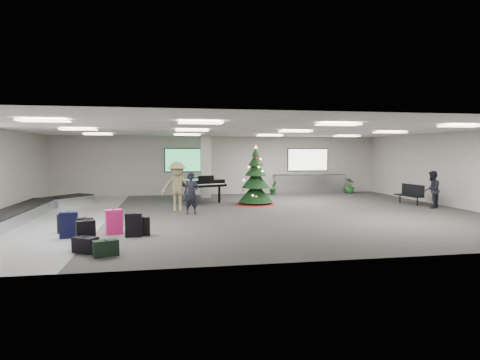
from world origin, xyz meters
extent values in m
plane|color=#312F2D|center=(0.00, 0.00, 0.00)|extent=(18.00, 18.00, 0.00)
cube|color=#A39C95|center=(0.00, 7.00, 1.60)|extent=(18.00, 0.02, 3.20)
cube|color=#A39C95|center=(0.00, -7.00, 1.60)|extent=(18.00, 0.02, 3.20)
cube|color=#A39C95|center=(9.00, 0.00, 1.60)|extent=(0.02, 14.00, 3.20)
cube|color=silver|center=(0.00, 0.00, 3.20)|extent=(18.00, 14.00, 0.02)
cube|color=slate|center=(-7.00, 0.00, 0.00)|extent=(4.00, 14.00, 0.01)
cube|color=#B2ACA2|center=(-1.00, 5.60, 1.60)|extent=(0.50, 0.50, 3.20)
cube|color=green|center=(-2.00, 6.95, 1.90)|extent=(2.20, 0.08, 1.30)
cube|color=white|center=(5.00, 6.95, 1.90)|extent=(2.40, 0.08, 1.30)
cube|color=white|center=(-6.00, -4.00, 3.14)|extent=(1.20, 0.60, 0.04)
cube|color=white|center=(-6.00, 0.00, 3.14)|extent=(1.20, 0.60, 0.04)
cube|color=white|center=(-6.00, 4.00, 3.14)|extent=(1.20, 0.60, 0.04)
cube|color=white|center=(-2.00, -4.00, 3.14)|extent=(1.20, 0.60, 0.04)
cube|color=white|center=(-2.00, 0.00, 3.14)|extent=(1.20, 0.60, 0.04)
cube|color=white|center=(-2.00, 4.00, 3.14)|extent=(1.20, 0.60, 0.04)
cube|color=white|center=(2.00, -4.00, 3.14)|extent=(1.20, 0.60, 0.04)
cube|color=white|center=(2.00, 0.00, 3.14)|extent=(1.20, 0.60, 0.04)
cube|color=white|center=(2.00, 4.00, 3.14)|extent=(1.20, 0.60, 0.04)
cube|color=white|center=(6.00, -4.00, 3.14)|extent=(1.20, 0.60, 0.04)
cube|color=white|center=(6.00, 0.00, 3.14)|extent=(1.20, 0.60, 0.04)
cube|color=white|center=(6.00, 4.00, 3.14)|extent=(1.20, 0.60, 0.04)
cube|color=silver|center=(-8.00, -1.00, 0.19)|extent=(1.00, 8.00, 0.38)
cube|color=black|center=(-8.00, -1.00, 0.40)|extent=(0.95, 7.90, 0.05)
cube|color=silver|center=(-7.20, 3.60, 0.19)|extent=(1.97, 2.21, 0.38)
cube|color=black|center=(-7.20, 3.60, 0.40)|extent=(1.87, 2.10, 0.05)
cube|color=silver|center=(5.00, 6.65, 0.53)|extent=(4.00, 0.60, 1.05)
cube|color=#2A2A2C|center=(5.00, 6.65, 1.06)|extent=(4.05, 0.65, 0.04)
cube|color=black|center=(-4.88, -4.86, 0.34)|extent=(0.49, 0.38, 0.68)
cube|color=black|center=(-4.88, -4.86, 0.69)|extent=(0.08, 0.15, 0.02)
cube|color=black|center=(-5.07, -3.99, 0.30)|extent=(0.41, 0.25, 0.61)
cube|color=black|center=(-5.07, -3.99, 0.62)|extent=(0.04, 0.13, 0.02)
cube|color=#F52076|center=(-4.43, -3.26, 0.35)|extent=(0.51, 0.37, 0.71)
cube|color=black|center=(-4.43, -3.26, 0.72)|extent=(0.07, 0.16, 0.02)
cube|color=black|center=(-3.84, -3.73, 0.33)|extent=(0.44, 0.25, 0.65)
cube|color=black|center=(-3.84, -3.73, 0.67)|extent=(0.04, 0.14, 0.02)
cube|color=black|center=(-5.57, -3.58, 0.36)|extent=(0.50, 0.33, 0.72)
cube|color=black|center=(-5.57, -3.58, 0.73)|extent=(0.05, 0.16, 0.02)
cube|color=black|center=(-4.29, -5.73, 0.18)|extent=(0.60, 0.45, 0.36)
cube|color=black|center=(-4.29, -5.73, 0.37)|extent=(0.08, 0.16, 0.02)
cube|color=black|center=(-3.59, -3.61, 0.26)|extent=(0.36, 0.19, 0.52)
cube|color=black|center=(-3.59, -3.61, 0.53)|extent=(0.03, 0.11, 0.02)
cube|color=black|center=(-5.87, -2.86, 0.27)|extent=(0.41, 0.32, 0.54)
cube|color=black|center=(-5.87, -2.86, 0.55)|extent=(0.07, 0.13, 0.02)
cube|color=black|center=(-4.80, -5.33, 0.18)|extent=(0.63, 0.55, 0.36)
cube|color=black|center=(-4.80, -5.33, 0.37)|extent=(0.12, 0.17, 0.02)
cone|color=maroon|center=(0.97, 2.53, 0.06)|extent=(1.87, 1.87, 0.12)
cylinder|color=#3F2819|center=(0.97, 2.53, 0.25)|extent=(0.12, 0.12, 0.49)
cone|color=black|center=(0.97, 2.53, 0.54)|extent=(1.57, 1.57, 0.89)
cone|color=black|center=(0.97, 2.53, 1.13)|extent=(1.28, 1.28, 0.79)
cone|color=black|center=(0.97, 2.53, 1.62)|extent=(0.98, 0.98, 0.69)
cone|color=black|center=(0.97, 2.53, 2.02)|extent=(0.69, 0.69, 0.59)
cone|color=black|center=(0.97, 2.53, 2.36)|extent=(0.39, 0.39, 0.44)
cone|color=#FFE566|center=(0.97, 2.53, 2.58)|extent=(0.16, 0.16, 0.18)
cube|color=black|center=(-1.51, 3.76, 0.93)|extent=(2.37, 2.49, 0.32)
cube|color=black|center=(-1.11, 2.76, 0.84)|extent=(1.65, 0.93, 0.11)
cube|color=white|center=(-1.10, 2.73, 0.91)|extent=(1.42, 0.69, 0.02)
cube|color=black|center=(-1.21, 3.02, 1.15)|extent=(0.75, 0.33, 0.25)
cylinder|color=black|center=(-1.84, 2.77, 0.38)|extent=(0.11, 0.11, 0.77)
cylinder|color=black|center=(-0.58, 3.28, 0.38)|extent=(0.11, 0.11, 0.77)
cylinder|color=black|center=(-1.80, 4.50, 0.38)|extent=(0.11, 0.11, 0.77)
cube|color=black|center=(7.69, 1.20, 0.40)|extent=(0.63, 1.46, 0.06)
cylinder|color=black|center=(7.69, 0.63, 0.19)|extent=(0.06, 0.06, 0.38)
cylinder|color=black|center=(7.69, 1.77, 0.19)|extent=(0.06, 0.06, 0.38)
cube|color=black|center=(7.90, 1.20, 0.66)|extent=(0.21, 1.41, 0.47)
imported|color=black|center=(-2.04, 0.06, 0.79)|extent=(0.58, 0.38, 1.58)
imported|color=#887954|center=(-2.55, 1.01, 0.98)|extent=(1.30, 0.79, 1.96)
imported|color=black|center=(7.94, -0.05, 0.78)|extent=(0.96, 0.95, 1.56)
imported|color=#16461B|center=(2.76, 6.20, 0.39)|extent=(0.51, 0.45, 0.78)
imported|color=#16461B|center=(7.24, 6.17, 0.43)|extent=(0.59, 0.59, 0.87)
camera|label=1|loc=(-2.86, -15.02, 2.34)|focal=30.00mm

